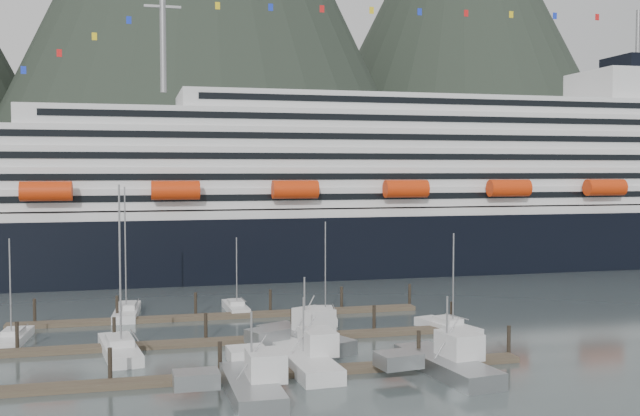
% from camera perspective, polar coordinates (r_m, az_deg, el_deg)
% --- Properties ---
extents(ground, '(1600.00, 1600.00, 0.00)m').
position_cam_1_polar(ground, '(75.46, -2.23, -10.53)').
color(ground, '#4C5959').
rests_on(ground, ground).
extents(mountains, '(870.00, 440.00, 420.00)m').
position_cam_1_polar(mountains, '(679.62, -8.24, 15.35)').
color(mountains, black).
rests_on(mountains, ground).
extents(cruise_ship, '(210.00, 30.40, 50.30)m').
position_cam_1_polar(cruise_ship, '(134.61, 5.54, 0.60)').
color(cruise_ship, black).
rests_on(cruise_ship, ground).
extents(dock_near, '(48.18, 2.28, 3.20)m').
position_cam_1_polar(dock_near, '(65.04, -4.76, -12.48)').
color(dock_near, '#45392C').
rests_on(dock_near, ground).
extents(dock_mid, '(48.18, 2.28, 3.20)m').
position_cam_1_polar(dock_mid, '(77.52, -6.32, -9.95)').
color(dock_mid, '#45392C').
rests_on(dock_mid, ground).
extents(dock_far, '(48.18, 2.28, 3.20)m').
position_cam_1_polar(dock_far, '(90.14, -7.43, -8.12)').
color(dock_far, '#45392C').
rests_on(dock_far, ground).
extents(sailboat_a, '(3.09, 8.43, 11.10)m').
position_cam_1_polar(sailboat_a, '(83.11, -22.32, -9.21)').
color(sailboat_a, silver).
rests_on(sailboat_a, ground).
extents(sailboat_b, '(4.49, 11.68, 16.75)m').
position_cam_1_polar(sailboat_b, '(74.70, -15.02, -10.41)').
color(sailboat_b, silver).
rests_on(sailboat_b, ground).
extents(sailboat_e, '(3.37, 10.43, 16.01)m').
position_cam_1_polar(sailboat_e, '(93.43, -14.50, -7.71)').
color(sailboat_e, silver).
rests_on(sailboat_e, ground).
extents(sailboat_f, '(2.62, 8.07, 9.63)m').
position_cam_1_polar(sailboat_f, '(94.21, -6.44, -7.58)').
color(sailboat_f, silver).
rests_on(sailboat_f, ground).
extents(sailboat_g, '(3.99, 9.57, 11.95)m').
position_cam_1_polar(sailboat_g, '(88.52, 0.37, -8.25)').
color(sailboat_g, silver).
rests_on(sailboat_g, ground).
extents(sailboat_h, '(4.72, 9.23, 11.22)m').
position_cam_1_polar(sailboat_h, '(83.42, 9.70, -8.98)').
color(sailboat_h, silver).
rests_on(sailboat_h, ground).
extents(trawler_b, '(8.56, 11.23, 7.29)m').
position_cam_1_polar(trawler_b, '(59.86, -5.35, -13.25)').
color(trawler_b, '#95989B').
rests_on(trawler_b, ground).
extents(trawler_c, '(9.64, 13.66, 6.87)m').
position_cam_1_polar(trawler_c, '(67.87, -1.39, -11.31)').
color(trawler_c, silver).
rests_on(trawler_c, ground).
extents(trawler_d, '(9.52, 12.80, 7.40)m').
position_cam_1_polar(trawler_d, '(66.68, 9.53, -11.57)').
color(trawler_d, '#95989B').
rests_on(trawler_d, ground).
extents(trawler_e, '(10.42, 12.30, 7.66)m').
position_cam_1_polar(trawler_e, '(75.37, -1.28, -9.80)').
color(trawler_e, '#95989B').
rests_on(trawler_e, ground).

